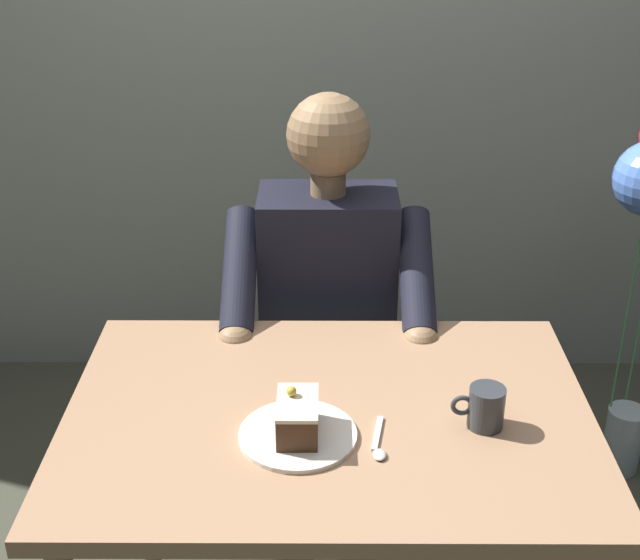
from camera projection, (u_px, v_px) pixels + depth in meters
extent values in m
cube|color=#A37A59|center=(329.00, 418.00, 1.79)|extent=(1.08, 0.76, 0.04)
cylinder|color=#A27654|center=(514.00, 464.00, 2.24)|extent=(0.05, 0.05, 0.74)
cylinder|color=#A27654|center=(142.00, 463.00, 2.24)|extent=(0.05, 0.05, 0.74)
cube|color=tan|center=(327.00, 378.00, 2.49)|extent=(0.42, 0.42, 0.04)
cube|color=tan|center=(327.00, 272.00, 2.55)|extent=(0.38, 0.04, 0.45)
cylinder|color=tan|center=(392.00, 479.00, 2.42)|extent=(0.04, 0.04, 0.43)
cylinder|color=tan|center=(263.00, 479.00, 2.42)|extent=(0.04, 0.04, 0.43)
cylinder|color=tan|center=(384.00, 405.00, 2.74)|extent=(0.04, 0.04, 0.43)
cylinder|color=tan|center=(270.00, 405.00, 2.75)|extent=(0.04, 0.04, 0.43)
cube|color=black|center=(328.00, 290.00, 2.34)|extent=(0.36, 0.22, 0.55)
sphere|color=#8F6E4C|center=(328.00, 135.00, 2.15)|extent=(0.21, 0.21, 0.21)
cylinder|color=#8F6E4C|center=(328.00, 183.00, 2.21)|extent=(0.09, 0.09, 0.06)
cylinder|color=black|center=(416.00, 272.00, 2.16)|extent=(0.08, 0.33, 0.26)
sphere|color=#8F6E4C|center=(421.00, 343.00, 2.07)|extent=(0.09, 0.09, 0.09)
cylinder|color=black|center=(240.00, 272.00, 2.16)|extent=(0.08, 0.33, 0.26)
sphere|color=#8F6E4C|center=(236.00, 342.00, 2.07)|extent=(0.09, 0.09, 0.09)
cylinder|color=#2E2438|center=(360.00, 406.00, 2.36)|extent=(0.13, 0.38, 0.14)
cylinder|color=#2E2438|center=(294.00, 406.00, 2.36)|extent=(0.13, 0.38, 0.14)
cylinder|color=#2E2438|center=(361.00, 516.00, 2.30)|extent=(0.11, 0.11, 0.41)
cylinder|color=#2E2438|center=(293.00, 516.00, 2.30)|extent=(0.11, 0.11, 0.41)
cylinder|color=silver|center=(298.00, 435.00, 1.70)|extent=(0.23, 0.23, 0.01)
cube|color=#472B19|center=(298.00, 419.00, 1.68)|extent=(0.08, 0.13, 0.07)
cube|color=beige|center=(297.00, 403.00, 1.67)|extent=(0.08, 0.13, 0.01)
sphere|color=gold|center=(291.00, 391.00, 1.68)|extent=(0.02, 0.02, 0.02)
cylinder|color=#303539|center=(486.00, 407.00, 1.72)|extent=(0.07, 0.07, 0.09)
torus|color=#303539|center=(462.00, 405.00, 1.72)|extent=(0.05, 0.01, 0.05)
cylinder|color=black|center=(488.00, 391.00, 1.70)|extent=(0.06, 0.06, 0.01)
cube|color=silver|center=(377.00, 433.00, 1.71)|extent=(0.03, 0.11, 0.01)
ellipsoid|color=silver|center=(379.00, 455.00, 1.64)|extent=(0.03, 0.04, 0.01)
cylinder|color=#B2C1C6|center=(623.00, 439.00, 2.76)|extent=(0.12, 0.12, 0.22)
cylinder|color=#4C9956|center=(627.00, 316.00, 2.59)|extent=(0.01, 0.01, 0.65)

